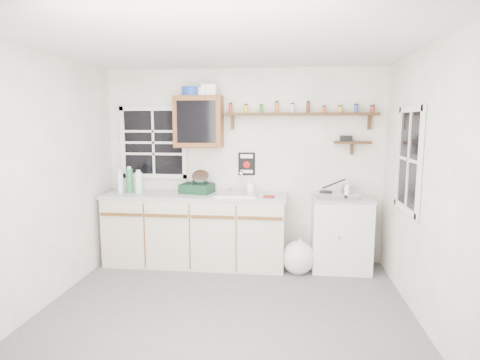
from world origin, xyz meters
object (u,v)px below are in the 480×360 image
right_cabinet (341,233)px  dish_rack (198,186)px  upper_cabinet (199,122)px  main_cabinet (195,229)px  hotplate (337,195)px  spice_shelf (300,114)px

right_cabinet → dish_rack: 1.89m
right_cabinet → upper_cabinet: size_ratio=1.40×
main_cabinet → dish_rack: 0.56m
right_cabinet → hotplate: 0.49m
main_cabinet → right_cabinet: (1.83, 0.03, -0.01)m
dish_rack → right_cabinet: bearing=10.2°
upper_cabinet → dish_rack: (-0.01, -0.07, -0.81)m
hotplate → spice_shelf: bearing=149.0°
main_cabinet → hotplate: 1.83m
hotplate → upper_cabinet: bearing=169.0°
dish_rack → hotplate: bearing=9.5°
upper_cabinet → hotplate: 1.95m
right_cabinet → dish_rack: bearing=178.4°
hotplate → main_cabinet: bearing=173.8°
dish_rack → hotplate: size_ratio=0.81×
dish_rack → hotplate: dish_rack is taller
upper_cabinet → spice_shelf: 1.28m
right_cabinet → dish_rack: (-1.81, 0.05, 0.56)m
spice_shelf → upper_cabinet: bearing=-176.9°
main_cabinet → dish_rack: bearing=68.6°
upper_cabinet → hotplate: size_ratio=1.19×
main_cabinet → spice_shelf: (1.31, 0.21, 1.46)m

